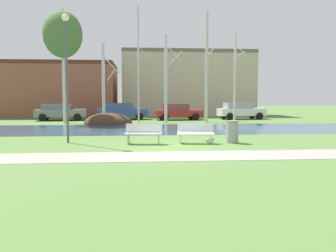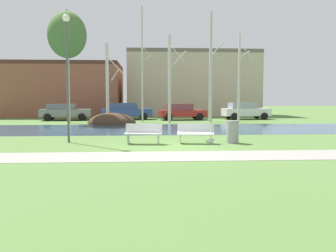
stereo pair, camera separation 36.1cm
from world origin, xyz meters
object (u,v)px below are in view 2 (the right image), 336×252
object	(u,v)px
parked_van_nearest_grey	(65,112)
parked_sedan_second_blue	(126,111)
seagull	(210,141)
bench_right	(196,133)
trash_bin	(233,132)
parked_wagon_fourth_white	(245,111)
streetlamp	(67,58)
bench_left	(143,133)
parked_hatch_third_red	(181,111)

from	to	relation	value
parked_van_nearest_grey	parked_sedan_second_blue	xyz separation A→B (m)	(5.33, 0.71, 0.03)
seagull	parked_sedan_second_blue	size ratio (longest dim) A/B	0.09
bench_right	trash_bin	world-z (taller)	trash_bin
bench_right	parked_van_nearest_grey	world-z (taller)	parked_van_nearest_grey
seagull	parked_van_nearest_grey	xyz separation A→B (m)	(-9.95, 16.77, 0.64)
parked_sedan_second_blue	parked_van_nearest_grey	bearing A→B (deg)	-172.43
bench_right	trash_bin	size ratio (longest dim) A/B	1.69
parked_wagon_fourth_white	streetlamp	bearing A→B (deg)	-127.87
bench_left	trash_bin	xyz separation A→B (m)	(3.92, 0.01, 0.04)
bench_left	trash_bin	bearing A→B (deg)	0.19
bench_left	seagull	size ratio (longest dim) A/B	3.79
bench_left	seagull	world-z (taller)	bench_left
streetlamp	bench_right	bearing A→B (deg)	-6.82
trash_bin	seagull	xyz separation A→B (m)	(-1.05, -0.26, -0.38)
bench_left	parked_hatch_third_red	xyz separation A→B (m)	(3.29, 16.43, 0.30)
bench_right	parked_wagon_fourth_white	bearing A→B (deg)	67.47
seagull	streetlamp	size ratio (longest dim) A/B	0.08
parked_hatch_third_red	streetlamp	bearing A→B (deg)	-112.82
bench_left	parked_van_nearest_grey	size ratio (longest dim) A/B	0.37
bench_left	parked_sedan_second_blue	size ratio (longest dim) A/B	0.35
bench_left	parked_sedan_second_blue	world-z (taller)	parked_sedan_second_blue
bench_left	streetlamp	size ratio (longest dim) A/B	0.30
parked_hatch_third_red	parked_wagon_fourth_white	bearing A→B (deg)	4.69
streetlamp	parked_hatch_third_red	distance (m)	17.35
bench_left	parked_van_nearest_grey	bearing A→B (deg)	113.19
parked_sedan_second_blue	streetlamp	bearing A→B (deg)	-95.48
bench_right	parked_wagon_fourth_white	distance (m)	18.33
parked_wagon_fourth_white	trash_bin	bearing A→B (deg)	-107.64
streetlamp	trash_bin	bearing A→B (deg)	-5.19
parked_sedan_second_blue	parked_hatch_third_red	bearing A→B (deg)	-8.96
trash_bin	parked_wagon_fourth_white	bearing A→B (deg)	72.36
bench_left	parked_hatch_third_red	bearing A→B (deg)	78.67
seagull	parked_hatch_third_red	bearing A→B (deg)	88.55
seagull	parked_hatch_third_red	world-z (taller)	parked_hatch_third_red
trash_bin	parked_van_nearest_grey	world-z (taller)	parked_van_nearest_grey
streetlamp	parked_wagon_fourth_white	world-z (taller)	streetlamp
trash_bin	streetlamp	distance (m)	7.97
bench_left	bench_right	bearing A→B (deg)	0.00
bench_right	parked_wagon_fourth_white	world-z (taller)	parked_wagon_fourth_white
seagull	trash_bin	bearing A→B (deg)	14.00
bench_left	parked_wagon_fourth_white	distance (m)	19.32
parked_sedan_second_blue	trash_bin	bearing A→B (deg)	-71.76
bench_right	bench_left	bearing A→B (deg)	180.00
seagull	parked_wagon_fourth_white	size ratio (longest dim) A/B	0.10
bench_left	seagull	bearing A→B (deg)	-4.95
parked_hatch_third_red	bench_left	bearing A→B (deg)	-101.33
bench_left	parked_van_nearest_grey	distance (m)	17.97
bench_left	parked_sedan_second_blue	bearing A→B (deg)	95.80
seagull	parked_hatch_third_red	distance (m)	16.70
trash_bin	seagull	size ratio (longest dim) A/B	2.25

